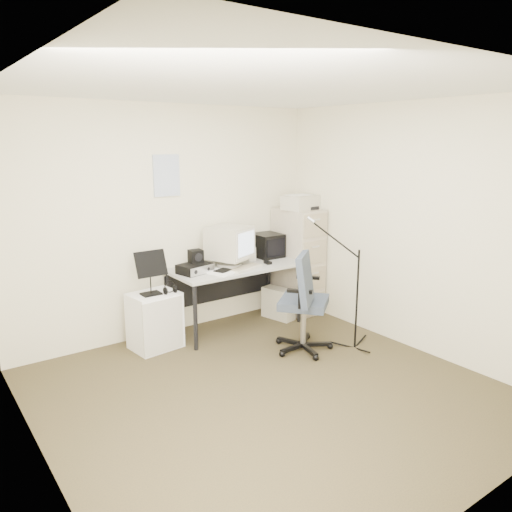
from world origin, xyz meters
TOP-DOWN VIEW (x-y plane):
  - floor at (0.00, 0.00)m, footprint 3.60×3.60m
  - ceiling at (0.00, 0.00)m, footprint 3.60×3.60m
  - wall_back at (0.00, 1.80)m, footprint 3.60×0.02m
  - wall_front at (0.00, -1.80)m, footprint 3.60×0.02m
  - wall_left at (-1.80, 0.00)m, footprint 0.02×3.60m
  - wall_right at (1.80, 0.00)m, footprint 0.02×3.60m
  - wall_calendar at (-0.02, 1.79)m, footprint 0.30×0.02m
  - filing_cabinet at (1.58, 1.48)m, footprint 0.40×0.60m
  - printer at (1.58, 1.44)m, footprint 0.48×0.37m
  - desk at (0.63, 1.45)m, footprint 1.50×0.70m
  - crt_monitor at (0.58, 1.50)m, footprint 0.54×0.55m
  - crt_tv at (1.20, 1.61)m, footprint 0.32×0.34m
  - desk_speaker at (0.94, 1.57)m, footprint 0.11×0.11m
  - keyboard at (0.63, 1.26)m, footprint 0.46×0.29m
  - mouse at (0.98, 1.32)m, footprint 0.07×0.11m
  - radio_receiver at (0.11, 1.46)m, footprint 0.39×0.31m
  - radio_speaker at (0.15, 1.51)m, footprint 0.15×0.14m
  - papers at (0.32, 1.29)m, footprint 0.29×0.34m
  - pc_tower at (1.21, 1.40)m, footprint 0.26×0.43m
  - office_chair at (0.82, 0.50)m, footprint 0.87×0.87m
  - side_cart at (-0.38, 1.45)m, footprint 0.52×0.43m
  - music_stand at (-0.42, 1.42)m, footprint 0.36×0.28m
  - headphones at (-0.24, 1.35)m, footprint 0.18×0.18m
  - mic_stand at (1.31, 0.23)m, footprint 0.03×0.03m

SIDE VIEW (x-z plane):
  - floor at x=0.00m, z-range -0.01..0.00m
  - pc_tower at x=1.21m, z-range 0.00..0.37m
  - side_cart at x=-0.38m, z-range 0.00..0.59m
  - desk at x=0.63m, z-range 0.00..0.73m
  - office_chair at x=0.82m, z-range 0.00..1.07m
  - headphones at x=-0.24m, z-range 0.62..0.65m
  - filing_cabinet at x=1.58m, z-range 0.00..1.30m
  - mic_stand at x=1.31m, z-range 0.00..1.37m
  - papers at x=0.32m, z-range 0.73..0.75m
  - keyboard at x=0.63m, z-range 0.73..0.75m
  - mouse at x=0.98m, z-range 0.73..0.76m
  - radio_receiver at x=0.11m, z-range 0.73..0.83m
  - desk_speaker at x=0.94m, z-range 0.73..0.89m
  - music_stand at x=-0.42m, z-range 0.59..1.06m
  - crt_tv at x=1.20m, z-range 0.73..1.01m
  - radio_speaker at x=0.15m, z-range 0.83..0.97m
  - crt_monitor at x=0.58m, z-range 0.73..1.18m
  - wall_back at x=0.00m, z-range 0.00..2.50m
  - wall_front at x=0.00m, z-range 0.00..2.50m
  - wall_left at x=-1.80m, z-range 0.00..2.50m
  - wall_right at x=1.80m, z-range 0.00..2.50m
  - printer at x=1.58m, z-range 1.30..1.47m
  - wall_calendar at x=-0.02m, z-range 1.53..1.97m
  - ceiling at x=0.00m, z-range 2.50..2.50m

